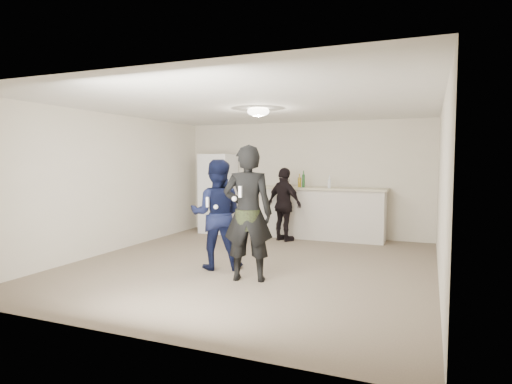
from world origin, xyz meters
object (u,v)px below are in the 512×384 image
at_px(fridge, 218,193).
at_px(spectator, 284,204).
at_px(counter, 322,214).
at_px(man, 217,214).
at_px(woman, 248,213).
at_px(shaker, 288,183).

xyz_separation_m(fridge, spectator, (1.76, -0.47, -0.14)).
height_order(counter, man, man).
height_order(woman, spectator, woman).
distance_m(fridge, man, 3.35).
bearing_deg(shaker, man, -92.62).
bearing_deg(man, woman, 127.69).
bearing_deg(counter, man, -106.47).
relative_size(fridge, spectator, 1.19).
bearing_deg(counter, fridge, -178.34).
xyz_separation_m(man, woman, (0.71, -0.43, 0.10)).
xyz_separation_m(woman, spectator, (-0.45, 2.95, -0.18)).
xyz_separation_m(counter, fridge, (-2.41, -0.07, 0.38)).
bearing_deg(spectator, fridge, 11.01).
relative_size(woman, spectator, 1.24).
distance_m(counter, spectator, 0.88).
bearing_deg(spectator, shaker, -52.92).
relative_size(man, woman, 0.89).
xyz_separation_m(counter, man, (-0.91, -3.06, 0.31)).
bearing_deg(shaker, counter, -2.39).
distance_m(counter, fridge, 2.44).
distance_m(counter, shaker, 1.00).
height_order(fridge, shaker, fridge).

